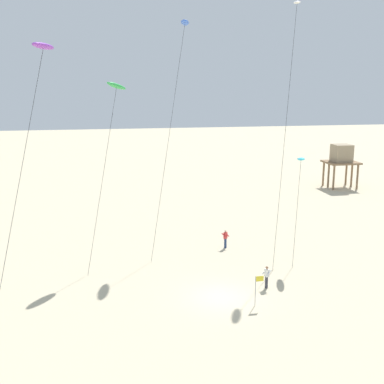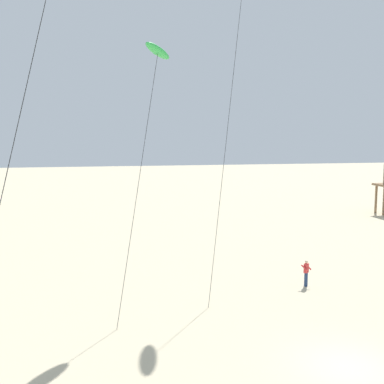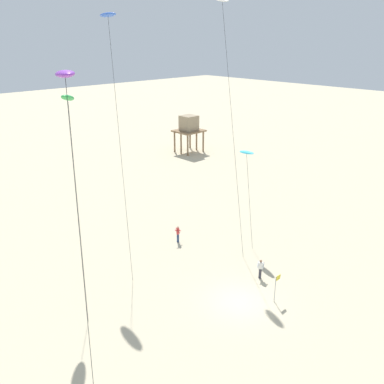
{
  "view_description": "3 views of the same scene",
  "coord_description": "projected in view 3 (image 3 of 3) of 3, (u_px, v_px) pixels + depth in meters",
  "views": [
    {
      "loc": [
        -7.81,
        -30.36,
        14.47
      ],
      "look_at": [
        -0.53,
        7.95,
        5.74
      ],
      "focal_mm": 45.48,
      "sensor_mm": 36.0,
      "label": 1
    },
    {
      "loc": [
        -10.07,
        -16.25,
        9.45
      ],
      "look_at": [
        -4.36,
        10.45,
        6.13
      ],
      "focal_mm": 43.28,
      "sensor_mm": 36.0,
      "label": 2
    },
    {
      "loc": [
        -19.57,
        -15.37,
        18.23
      ],
      "look_at": [
        0.94,
        5.99,
        6.72
      ],
      "focal_mm": 37.66,
      "sensor_mm": 36.0,
      "label": 3
    }
  ],
  "objects": [
    {
      "name": "kite_white",
      "position": [
        223.0,
        6.0,
        34.83
      ],
      "size": [
        4.54,
        7.91,
        21.39
      ],
      "color": "white",
      "rests_on": "ground"
    },
    {
      "name": "marker_flag",
      "position": [
        277.0,
        283.0,
        29.17
      ],
      "size": [
        0.56,
        0.05,
        2.1
      ],
      "color": "gray",
      "rests_on": "ground"
    },
    {
      "name": "kite_blue",
      "position": [
        108.0,
        18.0,
        32.59
      ],
      "size": [
        4.77,
        8.8,
        20.1
      ],
      "color": "blue",
      "rests_on": "ground"
    },
    {
      "name": "stilt_house",
      "position": [
        189.0,
        126.0,
        66.23
      ],
      "size": [
        4.45,
        3.99,
        6.11
      ],
      "color": "#846647",
      "rests_on": "ground"
    },
    {
      "name": "ground_plane",
      "position": [
        239.0,
        302.0,
        29.57
      ],
      "size": [
        260.0,
        260.0,
        0.0
      ],
      "primitive_type": "plane",
      "color": "beige"
    },
    {
      "name": "kite_flyer_nearest",
      "position": [
        178.0,
        234.0,
        37.81
      ],
      "size": [
        0.73,
        0.72,
        1.67
      ],
      "color": "navy",
      "rests_on": "ground"
    },
    {
      "name": "kite_green",
      "position": [
        68.0,
        99.0,
        27.57
      ],
      "size": [
        3.92,
        6.24,
        14.73
      ],
      "color": "green",
      "rests_on": "ground"
    },
    {
      "name": "kite_purple",
      "position": [
        65.0,
        77.0,
        17.5
      ],
      "size": [
        4.19,
        7.28,
        16.95
      ],
      "color": "purple",
      "rests_on": "ground"
    },
    {
      "name": "kite_flyer_middle",
      "position": [
        260.0,
        268.0,
        32.13
      ],
      "size": [
        0.69,
        0.7,
        1.67
      ],
      "color": "#33333D",
      "rests_on": "ground"
    },
    {
      "name": "kite_cyan",
      "position": [
        247.0,
        153.0,
        36.2
      ],
      "size": [
        1.86,
        3.35,
        8.73
      ],
      "color": "#33BFE0",
      "rests_on": "ground"
    }
  ]
}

